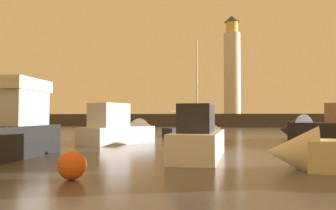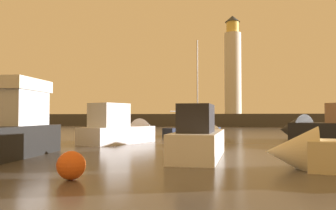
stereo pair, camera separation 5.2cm
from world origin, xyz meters
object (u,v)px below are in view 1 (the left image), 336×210
object	(u,v)px
motorboat_3	(126,130)
sailboat_moored	(192,131)
lighthouse	(232,67)
mooring_buoy	(72,165)
motorboat_0	(324,129)
motorboat_4	(201,139)

from	to	relation	value
motorboat_3	sailboat_moored	size ratio (longest dim) A/B	0.82
lighthouse	mooring_buoy	xyz separation A→B (m)	(-2.65, -55.71, -10.83)
lighthouse	motorboat_0	world-z (taller)	lighthouse
lighthouse	motorboat_3	bearing A→B (deg)	-98.07
lighthouse	motorboat_0	bearing A→B (deg)	-78.08
motorboat_3	motorboat_0	bearing A→B (deg)	16.82
lighthouse	motorboat_0	size ratio (longest dim) A/B	2.27
motorboat_0	mooring_buoy	size ratio (longest dim) A/B	9.92
motorboat_3	sailboat_moored	bearing A→B (deg)	68.61
motorboat_0	motorboat_4	bearing A→B (deg)	-125.15
motorboat_3	mooring_buoy	xyz separation A→B (m)	(3.31, -13.60, -0.46)
motorboat_4	sailboat_moored	distance (m)	15.75
lighthouse	mooring_buoy	world-z (taller)	lighthouse
motorboat_0	mooring_buoy	bearing A→B (deg)	-120.86
motorboat_4	sailboat_moored	bearing A→B (deg)	100.28
lighthouse	motorboat_3	world-z (taller)	lighthouse
motorboat_4	motorboat_0	bearing A→B (deg)	54.85
sailboat_moored	mooring_buoy	size ratio (longest dim) A/B	10.97
motorboat_3	mooring_buoy	bearing A→B (deg)	-76.32
lighthouse	motorboat_0	xyz separation A→B (m)	(8.00, -37.88, -10.36)
motorboat_0	mooring_buoy	distance (m)	20.77
sailboat_moored	motorboat_0	bearing A→B (deg)	-23.12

